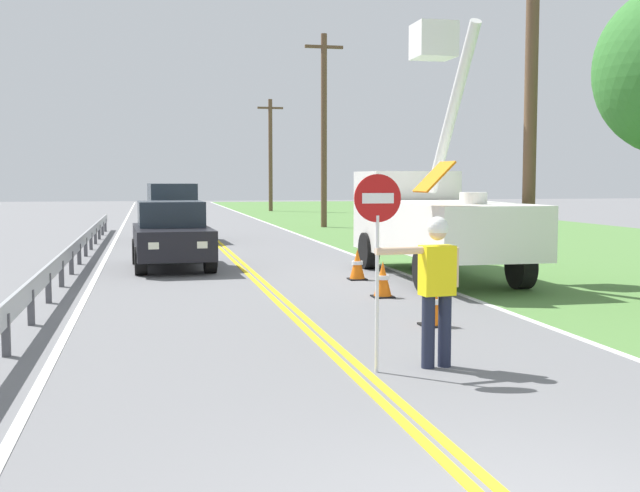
{
  "coord_description": "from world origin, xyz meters",
  "views": [
    {
      "loc": [
        -2.39,
        -4.53,
        2.28
      ],
      "look_at": [
        0.3,
        8.11,
        1.2
      ],
      "focal_mm": 45.48,
      "sensor_mm": 36.0,
      "label": 1
    }
  ],
  "objects_px": {
    "flagger_worker": "(436,282)",
    "traffic_cone_tail": "(357,265)",
    "traffic_cone_lead": "(433,304)",
    "traffic_cone_mid": "(383,280)",
    "utility_bucket_truck": "(432,215)",
    "utility_pole_far": "(270,153)",
    "utility_pole_near": "(531,79)",
    "utility_pole_mid": "(324,127)",
    "stop_sign_paddle": "(377,228)",
    "oncoming_suv_second": "(172,212)",
    "oncoming_sedan_nearest": "(172,236)"
  },
  "relations": [
    {
      "from": "utility_pole_mid",
      "to": "flagger_worker",
      "type": "bearing_deg",
      "value": -99.57
    },
    {
      "from": "flagger_worker",
      "to": "oncoming_suv_second",
      "type": "bearing_deg",
      "value": 96.83
    },
    {
      "from": "oncoming_sedan_nearest",
      "to": "oncoming_suv_second",
      "type": "xyz_separation_m",
      "value": [
        0.28,
        9.27,
        0.23
      ]
    },
    {
      "from": "utility_pole_far",
      "to": "traffic_cone_lead",
      "type": "distance_m",
      "value": 45.13
    },
    {
      "from": "stop_sign_paddle",
      "to": "utility_pole_mid",
      "type": "xyz_separation_m",
      "value": [
        5.49,
        28.15,
        2.96
      ]
    },
    {
      "from": "utility_pole_mid",
      "to": "traffic_cone_lead",
      "type": "xyz_separation_m",
      "value": [
        -3.8,
        -25.43,
        -4.33
      ]
    },
    {
      "from": "stop_sign_paddle",
      "to": "traffic_cone_tail",
      "type": "distance_m",
      "value": 8.88
    },
    {
      "from": "utility_pole_far",
      "to": "traffic_cone_tail",
      "type": "bearing_deg",
      "value": -95.68
    },
    {
      "from": "oncoming_suv_second",
      "to": "traffic_cone_lead",
      "type": "relative_size",
      "value": 6.68
    },
    {
      "from": "utility_bucket_truck",
      "to": "traffic_cone_mid",
      "type": "bearing_deg",
      "value": -124.14
    },
    {
      "from": "traffic_cone_lead",
      "to": "flagger_worker",
      "type": "bearing_deg",
      "value": -109.47
    },
    {
      "from": "oncoming_suv_second",
      "to": "utility_pole_mid",
      "type": "bearing_deg",
      "value": 44.26
    },
    {
      "from": "utility_pole_far",
      "to": "utility_bucket_truck",
      "type": "bearing_deg",
      "value": -92.95
    },
    {
      "from": "traffic_cone_lead",
      "to": "traffic_cone_tail",
      "type": "relative_size",
      "value": 1.0
    },
    {
      "from": "utility_bucket_truck",
      "to": "utility_pole_far",
      "type": "distance_m",
      "value": 38.75
    },
    {
      "from": "utility_pole_far",
      "to": "oncoming_suv_second",
      "type": "bearing_deg",
      "value": -106.1
    },
    {
      "from": "traffic_cone_lead",
      "to": "traffic_cone_mid",
      "type": "distance_m",
      "value": 3.09
    },
    {
      "from": "flagger_worker",
      "to": "utility_pole_mid",
      "type": "xyz_separation_m",
      "value": [
        4.73,
        28.06,
        3.62
      ]
    },
    {
      "from": "utility_pole_mid",
      "to": "traffic_cone_mid",
      "type": "xyz_separation_m",
      "value": [
        -3.71,
        -22.35,
        -4.33
      ]
    },
    {
      "from": "utility_pole_mid",
      "to": "utility_pole_far",
      "type": "xyz_separation_m",
      "value": [
        0.38,
        19.35,
        -0.58
      ]
    },
    {
      "from": "utility_pole_near",
      "to": "utility_pole_mid",
      "type": "bearing_deg",
      "value": 89.95
    },
    {
      "from": "flagger_worker",
      "to": "traffic_cone_tail",
      "type": "distance_m",
      "value": 8.57
    },
    {
      "from": "utility_bucket_truck",
      "to": "utility_pole_far",
      "type": "bearing_deg",
      "value": 87.05
    },
    {
      "from": "oncoming_suv_second",
      "to": "utility_pole_near",
      "type": "bearing_deg",
      "value": -62.53
    },
    {
      "from": "oncoming_sedan_nearest",
      "to": "traffic_cone_tail",
      "type": "xyz_separation_m",
      "value": [
        4.02,
        -3.29,
        -0.5
      ]
    },
    {
      "from": "traffic_cone_lead",
      "to": "utility_pole_mid",
      "type": "bearing_deg",
      "value": 81.5
    },
    {
      "from": "utility_pole_far",
      "to": "traffic_cone_tail",
      "type": "relative_size",
      "value": 11.14
    },
    {
      "from": "oncoming_suv_second",
      "to": "traffic_cone_lead",
      "type": "distance_m",
      "value": 18.71
    },
    {
      "from": "utility_pole_near",
      "to": "traffic_cone_tail",
      "type": "xyz_separation_m",
      "value": [
        -3.48,
        1.35,
        -4.07
      ]
    },
    {
      "from": "traffic_cone_mid",
      "to": "traffic_cone_tail",
      "type": "height_order",
      "value": "same"
    },
    {
      "from": "oncoming_sedan_nearest",
      "to": "traffic_cone_tail",
      "type": "height_order",
      "value": "oncoming_sedan_nearest"
    },
    {
      "from": "traffic_cone_mid",
      "to": "flagger_worker",
      "type": "bearing_deg",
      "value": -100.14
    },
    {
      "from": "oncoming_sedan_nearest",
      "to": "traffic_cone_lead",
      "type": "xyz_separation_m",
      "value": [
        3.72,
        -9.11,
        -0.5
      ]
    },
    {
      "from": "oncoming_suv_second",
      "to": "utility_pole_mid",
      "type": "relative_size",
      "value": 0.52
    },
    {
      "from": "oncoming_suv_second",
      "to": "traffic_cone_mid",
      "type": "relative_size",
      "value": 6.68
    },
    {
      "from": "flagger_worker",
      "to": "utility_pole_near",
      "type": "bearing_deg",
      "value": 56.44
    },
    {
      "from": "oncoming_sedan_nearest",
      "to": "oncoming_suv_second",
      "type": "distance_m",
      "value": 9.27
    },
    {
      "from": "utility_bucket_truck",
      "to": "stop_sign_paddle",
      "type": "bearing_deg",
      "value": -113.57
    },
    {
      "from": "oncoming_suv_second",
      "to": "traffic_cone_lead",
      "type": "bearing_deg",
      "value": -79.39
    },
    {
      "from": "oncoming_sedan_nearest",
      "to": "flagger_worker",
      "type": "bearing_deg",
      "value": -76.62
    },
    {
      "from": "traffic_cone_mid",
      "to": "oncoming_suv_second",
      "type": "bearing_deg",
      "value": 103.03
    },
    {
      "from": "traffic_cone_mid",
      "to": "utility_bucket_truck",
      "type": "bearing_deg",
      "value": 55.86
    },
    {
      "from": "stop_sign_paddle",
      "to": "traffic_cone_mid",
      "type": "distance_m",
      "value": 6.23
    },
    {
      "from": "flagger_worker",
      "to": "utility_pole_far",
      "type": "distance_m",
      "value": 47.78
    },
    {
      "from": "flagger_worker",
      "to": "utility_pole_near",
      "type": "relative_size",
      "value": 0.22
    },
    {
      "from": "utility_pole_near",
      "to": "utility_pole_mid",
      "type": "xyz_separation_m",
      "value": [
        0.02,
        20.96,
        0.26
      ]
    },
    {
      "from": "utility_bucket_truck",
      "to": "traffic_cone_lead",
      "type": "height_order",
      "value": "utility_bucket_truck"
    },
    {
      "from": "flagger_worker",
      "to": "utility_pole_mid",
      "type": "height_order",
      "value": "utility_pole_mid"
    },
    {
      "from": "stop_sign_paddle",
      "to": "oncoming_sedan_nearest",
      "type": "relative_size",
      "value": 0.56
    },
    {
      "from": "traffic_cone_mid",
      "to": "traffic_cone_tail",
      "type": "bearing_deg",
      "value": 85.61
    }
  ]
}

